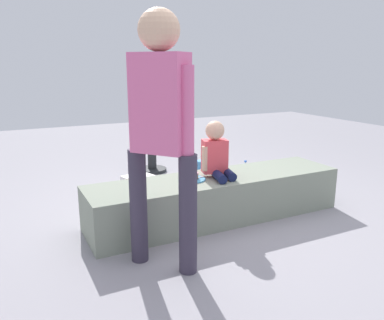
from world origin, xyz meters
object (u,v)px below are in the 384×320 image
object	(u,v)px
party_cup_red	(247,176)
handbag_black_leather	(209,187)
handbag_brown_canvas	(129,198)
cake_plate	(192,178)
gift_bag	(204,173)
child_seated	(216,153)
adult_standing	(161,120)
water_bottle_near_gift	(166,188)
water_bottle_far_side	(245,169)
cake_box_white	(138,181)

from	to	relation	value
party_cup_red	handbag_black_leather	bearing A→B (deg)	-152.78
party_cup_red	handbag_black_leather	world-z (taller)	handbag_black_leather
handbag_black_leather	handbag_brown_canvas	distance (m)	0.81
cake_plate	handbag_brown_canvas	distance (m)	0.76
gift_bag	handbag_black_leather	world-z (taller)	same
child_seated	cake_plate	world-z (taller)	child_seated
handbag_black_leather	adult_standing	bearing A→B (deg)	-132.07
cake_plate	water_bottle_near_gift	distance (m)	0.81
water_bottle_near_gift	child_seated	bearing A→B (deg)	-77.77
child_seated	handbag_black_leather	bearing A→B (deg)	67.04
cake_plate	handbag_black_leather	size ratio (longest dim) A/B	0.64
adult_standing	cake_plate	distance (m)	0.96
party_cup_red	water_bottle_far_side	bearing A→B (deg)	64.32
child_seated	adult_standing	size ratio (longest dim) A/B	0.29
cake_plate	water_bottle_far_side	world-z (taller)	cake_plate
cake_plate	handbag_black_leather	bearing A→B (deg)	47.42
gift_bag	handbag_brown_canvas	size ratio (longest dim) A/B	1.22
adult_standing	water_bottle_far_side	bearing A→B (deg)	41.91
adult_standing	water_bottle_near_gift	size ratio (longest dim) A/B	9.15
adult_standing	cake_box_white	size ratio (longest dim) A/B	5.33
child_seated	party_cup_red	distance (m)	1.35
water_bottle_near_gift	handbag_brown_canvas	xyz separation A→B (m)	(-0.44, -0.16, 0.02)
adult_standing	party_cup_red	distance (m)	2.35
cake_plate	cake_box_white	size ratio (longest dim) A/B	0.73
handbag_black_leather	handbag_brown_canvas	size ratio (longest dim) A/B	1.22
handbag_brown_canvas	handbag_black_leather	bearing A→B (deg)	-8.81
child_seated	cake_box_white	size ratio (longest dim) A/B	1.57
child_seated	handbag_black_leather	size ratio (longest dim) A/B	1.37
child_seated	handbag_brown_canvas	distance (m)	0.98
water_bottle_near_gift	party_cup_red	bearing A→B (deg)	4.43
handbag_black_leather	water_bottle_near_gift	bearing A→B (deg)	141.52
party_cup_red	cake_box_white	xyz separation A→B (m)	(-1.22, 0.35, 0.01)
adult_standing	handbag_brown_canvas	world-z (taller)	adult_standing
cake_plate	water_bottle_near_gift	world-z (taller)	cake_plate
water_bottle_near_gift	gift_bag	bearing A→B (deg)	11.38
gift_bag	water_bottle_near_gift	world-z (taller)	gift_bag
handbag_brown_canvas	party_cup_red	bearing A→B (deg)	9.15
adult_standing	cake_plate	xyz separation A→B (m)	(0.50, 0.57, -0.59)
cake_plate	handbag_brown_canvas	size ratio (longest dim) A/B	0.78
water_bottle_far_side	party_cup_red	bearing A→B (deg)	-115.68
child_seated	cake_plate	size ratio (longest dim) A/B	2.16
water_bottle_near_gift	party_cup_red	distance (m)	1.08
handbag_black_leather	cake_box_white	bearing A→B (deg)	124.87
party_cup_red	cake_box_white	distance (m)	1.27
cake_plate	water_bottle_near_gift	size ratio (longest dim) A/B	1.25
child_seated	adult_standing	world-z (taller)	adult_standing
cake_plate	party_cup_red	xyz separation A→B (m)	(1.14, 0.83, -0.35)
cake_plate	cake_box_white	xyz separation A→B (m)	(-0.08, 1.18, -0.34)
water_bottle_far_side	handbag_brown_canvas	bearing A→B (deg)	-166.38
child_seated	handbag_brown_canvas	xyz separation A→B (m)	(-0.60, 0.59, -0.50)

